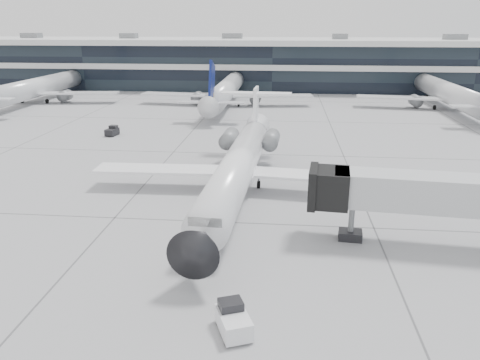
# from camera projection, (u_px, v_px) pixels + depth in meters

# --- Properties ---
(ground) EXTENTS (220.00, 220.00, 0.00)m
(ground) POSITION_uv_depth(u_px,v_px,m) (241.00, 223.00, 35.85)
(ground) COLOR #939396
(ground) RESTS_ON ground
(terminal) EXTENTS (170.00, 22.00, 10.00)m
(terminal) POSITION_uv_depth(u_px,v_px,m) (274.00, 66.00, 111.66)
(terminal) COLOR black
(terminal) RESTS_ON ground
(bg_jet_left) EXTENTS (32.00, 40.00, 9.60)m
(bg_jet_left) POSITION_uv_depth(u_px,v_px,m) (40.00, 101.00, 91.91)
(bg_jet_left) COLOR silver
(bg_jet_left) RESTS_ON ground
(bg_jet_center) EXTENTS (32.00, 40.00, 9.60)m
(bg_jet_center) POSITION_uv_depth(u_px,v_px,m) (227.00, 104.00, 88.50)
(bg_jet_center) COLOR silver
(bg_jet_center) RESTS_ON ground
(bg_jet_right) EXTENTS (32.00, 40.00, 9.60)m
(bg_jet_right) POSITION_uv_depth(u_px,v_px,m) (445.00, 108.00, 84.81)
(bg_jet_right) COLOR silver
(bg_jet_right) RESTS_ON ground
(regional_jet) EXTENTS (26.74, 33.34, 7.70)m
(regional_jet) POSITION_uv_depth(u_px,v_px,m) (239.00, 164.00, 41.67)
(regional_jet) COLOR white
(regional_jet) RESTS_ON ground
(jet_bridge) EXTENTS (16.27, 4.68, 5.22)m
(jet_bridge) POSITION_uv_depth(u_px,v_px,m) (445.00, 194.00, 30.85)
(jet_bridge) COLOR #B3B5B8
(jet_bridge) RESTS_ON ground
(baggage_tug) EXTENTS (2.14, 2.66, 1.47)m
(baggage_tug) POSITION_uv_depth(u_px,v_px,m) (233.00, 320.00, 23.00)
(baggage_tug) COLOR white
(baggage_tug) RESTS_ON ground
(traffic_cone) EXTENTS (0.43, 0.43, 0.54)m
(traffic_cone) POSITION_uv_depth(u_px,v_px,m) (234.00, 170.00, 47.95)
(traffic_cone) COLOR #DC5C0B
(traffic_cone) RESTS_ON ground
(far_tug) EXTENTS (1.52, 2.23, 1.32)m
(far_tug) POSITION_uv_depth(u_px,v_px,m) (112.00, 131.00, 63.78)
(far_tug) COLOR black
(far_tug) RESTS_ON ground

